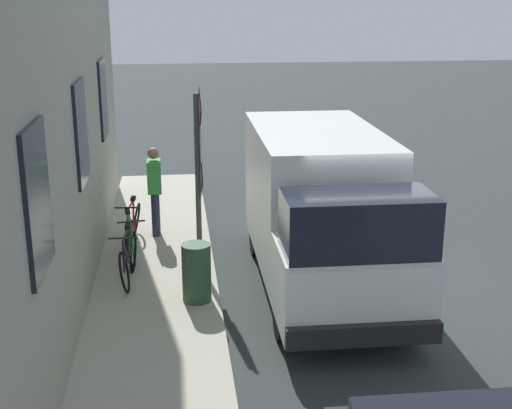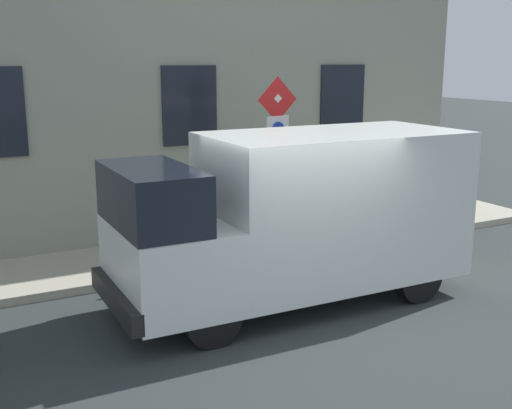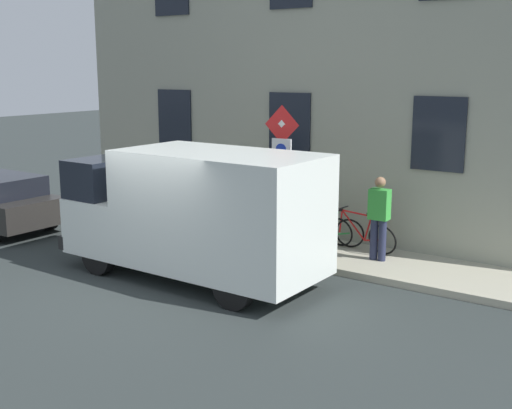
{
  "view_description": "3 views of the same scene",
  "coord_description": "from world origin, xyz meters",
  "px_view_note": "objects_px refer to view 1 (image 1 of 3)",
  "views": [
    {
      "loc": [
        3.01,
        10.26,
        4.59
      ],
      "look_at": [
        1.74,
        -0.39,
        1.38
      ],
      "focal_mm": 48.93,
      "sensor_mm": 36.0,
      "label": 1
    },
    {
      "loc": [
        -6.96,
        4.53,
        3.54
      ],
      "look_at": [
        2.0,
        -0.18,
        1.21
      ],
      "focal_mm": 44.4,
      "sensor_mm": 36.0,
      "label": 2
    },
    {
      "loc": [
        -8.59,
        -8.01,
        4.0
      ],
      "look_at": [
        1.38,
        -1.12,
        1.46
      ],
      "focal_mm": 46.07,
      "sensor_mm": 36.0,
      "label": 3
    }
  ],
  "objects_px": {
    "bicycle_red": "(132,226)",
    "litter_bin": "(197,272)",
    "delivery_van": "(322,208)",
    "bicycle_black": "(127,258)",
    "sign_post_stacked": "(200,157)",
    "bicycle_green": "(130,241)",
    "pedestrian": "(155,188)"
  },
  "relations": [
    {
      "from": "bicycle_green",
      "to": "litter_bin",
      "type": "relative_size",
      "value": 1.9
    },
    {
      "from": "delivery_van",
      "to": "bicycle_black",
      "type": "bearing_deg",
      "value": -95.0
    },
    {
      "from": "bicycle_green",
      "to": "bicycle_black",
      "type": "xyz_separation_m",
      "value": [
        0.0,
        0.81,
        0.0
      ]
    },
    {
      "from": "bicycle_red",
      "to": "bicycle_black",
      "type": "distance_m",
      "value": 1.62
    },
    {
      "from": "litter_bin",
      "to": "bicycle_red",
      "type": "bearing_deg",
      "value": -67.13
    },
    {
      "from": "bicycle_green",
      "to": "bicycle_black",
      "type": "distance_m",
      "value": 0.81
    },
    {
      "from": "sign_post_stacked",
      "to": "bicycle_black",
      "type": "height_order",
      "value": "sign_post_stacked"
    },
    {
      "from": "bicycle_green",
      "to": "pedestrian",
      "type": "height_order",
      "value": "pedestrian"
    },
    {
      "from": "litter_bin",
      "to": "pedestrian",
      "type": "bearing_deg",
      "value": -78.1
    },
    {
      "from": "sign_post_stacked",
      "to": "bicycle_black",
      "type": "distance_m",
      "value": 2.02
    },
    {
      "from": "delivery_van",
      "to": "pedestrian",
      "type": "bearing_deg",
      "value": -132.31
    },
    {
      "from": "delivery_van",
      "to": "pedestrian",
      "type": "height_order",
      "value": "delivery_van"
    },
    {
      "from": "sign_post_stacked",
      "to": "bicycle_red",
      "type": "height_order",
      "value": "sign_post_stacked"
    },
    {
      "from": "bicycle_green",
      "to": "litter_bin",
      "type": "height_order",
      "value": "litter_bin"
    },
    {
      "from": "bicycle_red",
      "to": "litter_bin",
      "type": "height_order",
      "value": "litter_bin"
    },
    {
      "from": "bicycle_green",
      "to": "sign_post_stacked",
      "type": "bearing_deg",
      "value": 63.86
    },
    {
      "from": "litter_bin",
      "to": "bicycle_green",
      "type": "bearing_deg",
      "value": -58.41
    },
    {
      "from": "bicycle_black",
      "to": "bicycle_red",
      "type": "bearing_deg",
      "value": -177.76
    },
    {
      "from": "delivery_van",
      "to": "bicycle_green",
      "type": "distance_m",
      "value": 3.43
    },
    {
      "from": "sign_post_stacked",
      "to": "litter_bin",
      "type": "relative_size",
      "value": 3.33
    },
    {
      "from": "bicycle_black",
      "to": "pedestrian",
      "type": "height_order",
      "value": "pedestrian"
    },
    {
      "from": "bicycle_green",
      "to": "bicycle_black",
      "type": "relative_size",
      "value": 1.0
    },
    {
      "from": "sign_post_stacked",
      "to": "bicycle_green",
      "type": "xyz_separation_m",
      "value": [
        1.23,
        -0.4,
        -1.55
      ]
    },
    {
      "from": "bicycle_red",
      "to": "delivery_van",
      "type": "bearing_deg",
      "value": 63.53
    },
    {
      "from": "bicycle_black",
      "to": "pedestrian",
      "type": "xyz_separation_m",
      "value": [
        -0.42,
        -2.22,
        0.56
      ]
    },
    {
      "from": "delivery_van",
      "to": "bicycle_green",
      "type": "relative_size",
      "value": 3.13
    },
    {
      "from": "sign_post_stacked",
      "to": "pedestrian",
      "type": "bearing_deg",
      "value": -65.76
    },
    {
      "from": "bicycle_black",
      "to": "litter_bin",
      "type": "relative_size",
      "value": 1.9
    },
    {
      "from": "delivery_van",
      "to": "bicycle_black",
      "type": "distance_m",
      "value": 3.26
    },
    {
      "from": "bicycle_black",
      "to": "pedestrian",
      "type": "bearing_deg",
      "value": 171.58
    },
    {
      "from": "bicycle_red",
      "to": "litter_bin",
      "type": "relative_size",
      "value": 1.91
    },
    {
      "from": "pedestrian",
      "to": "litter_bin",
      "type": "bearing_deg",
      "value": 101.1
    }
  ]
}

